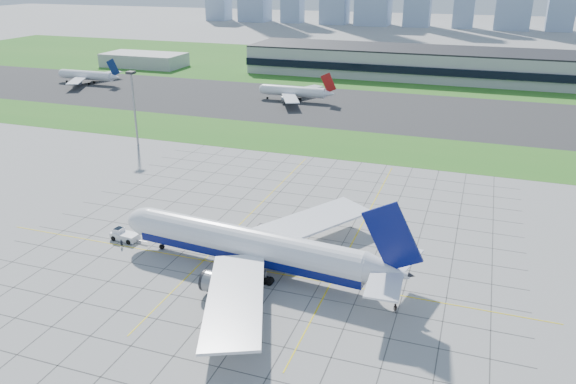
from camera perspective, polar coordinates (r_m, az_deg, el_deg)
name	(u,v)px	position (r m, az deg, el deg)	size (l,w,h in m)	color
ground	(251,264)	(119.18, -3.81, -7.27)	(1400.00, 1400.00, 0.00)	gray
grass_median	(350,145)	(198.68, 6.33, 4.82)	(700.00, 35.00, 0.04)	#2A6D1F
asphalt_taxiway	(379,109)	(250.78, 9.27, 8.28)	(700.00, 75.00, 0.04)	#383838
grass_far	(413,69)	(357.60, 12.59, 12.09)	(700.00, 145.00, 0.04)	#2A6D1F
apron_markings	(271,241)	(128.08, -1.70, -5.02)	(120.00, 130.00, 0.03)	#474744
terminal	(483,66)	(329.11, 19.17, 12.00)	(260.00, 43.00, 15.80)	#B7B7B2
service_block	(144,60)	(369.92, -14.40, 12.87)	(50.00, 25.00, 8.00)	#B7B7B2
light_mast	(133,99)	(199.85, -15.43, 9.06)	(2.50, 2.50, 25.60)	gray
airliner	(251,246)	(114.12, -3.77, -5.50)	(64.72, 65.32, 20.37)	white
pushback_tug	(124,235)	(133.62, -16.34, -4.22)	(9.51, 3.80, 2.62)	white
crew_near	(122,244)	(130.34, -16.55, -5.04)	(0.68, 0.44, 1.86)	black
crew_far	(395,309)	(104.71, 10.84, -11.55)	(0.93, 0.72, 1.91)	black
distant_jet_0	(88,75)	(321.57, -19.68, 11.10)	(36.19, 42.66, 14.08)	white
distant_jet_1	(295,91)	(263.10, 0.71, 10.19)	(34.95, 42.66, 14.08)	white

